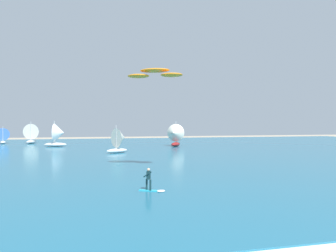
{
  "coord_description": "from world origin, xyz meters",
  "views": [
    {
      "loc": [
        -6.31,
        -4.61,
        5.08
      ],
      "look_at": [
        -0.83,
        19.37,
        4.86
      ],
      "focal_mm": 32.28,
      "sensor_mm": 36.0,
      "label": 1
    }
  ],
  "objects_px": {
    "kite": "(155,73)",
    "kitesurfer": "(151,183)",
    "sailboat_mid_right": "(59,135)",
    "sailboat_mid_left": "(32,133)",
    "sailboat_center_horizon": "(120,140)",
    "sailboat_far_right": "(175,135)",
    "sailboat_far_left": "(3,136)"
  },
  "relations": [
    {
      "from": "kite",
      "to": "kitesurfer",
      "type": "bearing_deg",
      "value": -102.07
    },
    {
      "from": "kitesurfer",
      "to": "sailboat_mid_right",
      "type": "relative_size",
      "value": 0.36
    },
    {
      "from": "kite",
      "to": "sailboat_mid_left",
      "type": "bearing_deg",
      "value": 114.02
    },
    {
      "from": "kitesurfer",
      "to": "sailboat_center_horizon",
      "type": "height_order",
      "value": "sailboat_center_horizon"
    },
    {
      "from": "sailboat_mid_left",
      "to": "sailboat_far_right",
      "type": "bearing_deg",
      "value": -28.53
    },
    {
      "from": "kitesurfer",
      "to": "sailboat_far_left",
      "type": "distance_m",
      "value": 64.89
    },
    {
      "from": "sailboat_far_right",
      "to": "sailboat_mid_left",
      "type": "bearing_deg",
      "value": 151.47
    },
    {
      "from": "kite",
      "to": "sailboat_mid_right",
      "type": "bearing_deg",
      "value": 111.17
    },
    {
      "from": "sailboat_far_left",
      "to": "sailboat_mid_right",
      "type": "distance_m",
      "value": 19.59
    },
    {
      "from": "sailboat_mid_left",
      "to": "sailboat_mid_right",
      "type": "relative_size",
      "value": 0.98
    },
    {
      "from": "kitesurfer",
      "to": "sailboat_far_left",
      "type": "relative_size",
      "value": 0.47
    },
    {
      "from": "kitesurfer",
      "to": "kite",
      "type": "bearing_deg",
      "value": 77.93
    },
    {
      "from": "kite",
      "to": "sailboat_far_right",
      "type": "xyz_separation_m",
      "value": [
        10.19,
        31.74,
        -7.75
      ]
    },
    {
      "from": "kitesurfer",
      "to": "sailboat_far_right",
      "type": "relative_size",
      "value": 0.37
    },
    {
      "from": "kitesurfer",
      "to": "sailboat_center_horizon",
      "type": "distance_m",
      "value": 29.79
    },
    {
      "from": "sailboat_far_left",
      "to": "sailboat_mid_right",
      "type": "relative_size",
      "value": 0.77
    },
    {
      "from": "kite",
      "to": "sailboat_far_right",
      "type": "height_order",
      "value": "kite"
    },
    {
      "from": "kitesurfer",
      "to": "sailboat_far_left",
      "type": "xyz_separation_m",
      "value": [
        -26.71,
        59.12,
        1.35
      ]
    },
    {
      "from": "sailboat_far_left",
      "to": "sailboat_center_horizon",
      "type": "relative_size",
      "value": 0.91
    },
    {
      "from": "sailboat_mid_right",
      "to": "sailboat_mid_left",
      "type": "bearing_deg",
      "value": 121.61
    },
    {
      "from": "kitesurfer",
      "to": "sailboat_mid_left",
      "type": "relative_size",
      "value": 0.37
    },
    {
      "from": "sailboat_mid_left",
      "to": "sailboat_center_horizon",
      "type": "bearing_deg",
      "value": -55.77
    },
    {
      "from": "sailboat_center_horizon",
      "to": "sailboat_far_right",
      "type": "bearing_deg",
      "value": 42.36
    },
    {
      "from": "kite",
      "to": "sailboat_mid_left",
      "type": "height_order",
      "value": "kite"
    },
    {
      "from": "sailboat_far_right",
      "to": "sailboat_far_left",
      "type": "bearing_deg",
      "value": 155.2
    },
    {
      "from": "kite",
      "to": "sailboat_center_horizon",
      "type": "height_order",
      "value": "kite"
    },
    {
      "from": "kite",
      "to": "sailboat_far_left",
      "type": "relative_size",
      "value": 1.46
    },
    {
      "from": "kite",
      "to": "sailboat_mid_right",
      "type": "relative_size",
      "value": 1.12
    },
    {
      "from": "kite",
      "to": "sailboat_far_left",
      "type": "height_order",
      "value": "kite"
    },
    {
      "from": "kite",
      "to": "sailboat_center_horizon",
      "type": "relative_size",
      "value": 1.32
    },
    {
      "from": "kitesurfer",
      "to": "sailboat_far_right",
      "type": "distance_m",
      "value": 42.95
    },
    {
      "from": "sailboat_far_left",
      "to": "sailboat_far_right",
      "type": "xyz_separation_m",
      "value": [
        38.91,
        -17.98,
        0.53
      ]
    }
  ]
}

